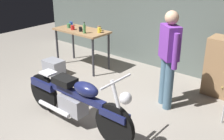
{
  "coord_description": "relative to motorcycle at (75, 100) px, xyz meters",
  "views": [
    {
      "loc": [
        2.71,
        -2.6,
        2.43
      ],
      "look_at": [
        -0.0,
        0.7,
        0.65
      ],
      "focal_mm": 43.61,
      "sensor_mm": 36.0,
      "label": 1
    }
  ],
  "objects": [
    {
      "name": "mug_brown_stoneware",
      "position": [
        -1.31,
        2.0,
        0.5
      ],
      "size": [
        0.12,
        0.08,
        0.11
      ],
      "color": "brown",
      "rests_on": "workbench"
    },
    {
      "name": "workbench",
      "position": [
        -1.68,
        1.82,
        0.34
      ],
      "size": [
        1.3,
        0.64,
        0.9
      ],
      "color": "#99724C",
      "rests_on": "ground_plane"
    },
    {
      "name": "mug_black_matte",
      "position": [
        -1.59,
        1.7,
        0.5
      ],
      "size": [
        0.11,
        0.07,
        0.1
      ],
      "color": "black",
      "rests_on": "workbench"
    },
    {
      "name": "mug_green_speckled",
      "position": [
        -2.04,
        1.76,
        0.5
      ],
      "size": [
        0.12,
        0.09,
        0.1
      ],
      "color": "#3D7F4C",
      "rests_on": "workbench"
    },
    {
      "name": "ground_plane",
      "position": [
        -0.0,
        0.17,
        -0.45
      ],
      "size": [
        12.0,
        12.0,
        0.0
      ],
      "primitive_type": "plane",
      "color": "gray"
    },
    {
      "name": "storage_bin",
      "position": [
        -1.83,
        1.07,
        -0.28
      ],
      "size": [
        0.44,
        0.32,
        0.34
      ],
      "primitive_type": "cube",
      "color": "gray",
      "rests_on": "ground_plane"
    },
    {
      "name": "back_wall",
      "position": [
        -0.0,
        2.97,
        1.1
      ],
      "size": [
        8.0,
        0.12,
        3.1
      ],
      "primitive_type": "cube",
      "color": "#56605B",
      "rests_on": "ground_plane"
    },
    {
      "name": "mug_blue_enamel",
      "position": [
        -2.17,
        1.95,
        0.5
      ],
      "size": [
        0.11,
        0.08,
        0.09
      ],
      "color": "#2D51AD",
      "rests_on": "workbench"
    },
    {
      "name": "bottle",
      "position": [
        -1.41,
        1.64,
        0.55
      ],
      "size": [
        0.06,
        0.06,
        0.24
      ],
      "color": "#4C8C4C",
      "rests_on": "workbench"
    },
    {
      "name": "mug_red_diner",
      "position": [
        -1.84,
        1.69,
        0.5
      ],
      "size": [
        0.12,
        0.08,
        0.1
      ],
      "color": "red",
      "rests_on": "workbench"
    },
    {
      "name": "person_standing",
      "position": [
        0.75,
        1.42,
        0.48
      ],
      "size": [
        0.47,
        0.41,
        1.67
      ],
      "rotation": [
        0.0,
        0.0,
        2.47
      ],
      "color": "#47657A",
      "rests_on": "ground_plane"
    },
    {
      "name": "mug_yellow_tall",
      "position": [
        -1.19,
        1.88,
        0.51
      ],
      "size": [
        0.11,
        0.07,
        0.11
      ],
      "color": "yellow",
      "rests_on": "workbench"
    },
    {
      "name": "motorcycle",
      "position": [
        0.0,
        0.0,
        0.0
      ],
      "size": [
        2.19,
        0.6,
        1.0
      ],
      "rotation": [
        0.0,
        0.0,
        -0.01
      ],
      "color": "black",
      "rests_on": "ground_plane"
    }
  ]
}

